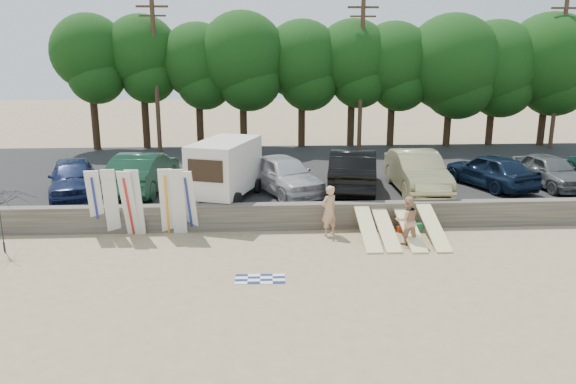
% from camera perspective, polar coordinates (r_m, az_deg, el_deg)
% --- Properties ---
extents(ground, '(120.00, 120.00, 0.00)m').
position_cam_1_polar(ground, '(19.21, 9.75, -6.31)').
color(ground, tan).
rests_on(ground, ground).
extents(seawall, '(44.00, 0.50, 1.00)m').
position_cam_1_polar(seawall, '(21.83, 8.07, -2.31)').
color(seawall, '#6B6356').
rests_on(seawall, ground).
extents(parking_lot, '(44.00, 14.50, 0.70)m').
position_cam_1_polar(parking_lot, '(29.02, 5.22, 1.66)').
color(parking_lot, '#282828').
rests_on(parking_lot, ground).
extents(treeline, '(33.11, 6.11, 8.23)m').
position_cam_1_polar(treeline, '(35.46, 7.42, 13.16)').
color(treeline, '#382616').
rests_on(treeline, parking_lot).
extents(utility_poles, '(25.80, 0.26, 9.00)m').
position_cam_1_polar(utility_poles, '(34.09, 7.46, 12.11)').
color(utility_poles, '#473321').
rests_on(utility_poles, parking_lot).
extents(box_trailer, '(3.07, 4.18, 2.40)m').
position_cam_1_polar(box_trailer, '(23.02, -6.43, 2.59)').
color(box_trailer, beige).
rests_on(box_trailer, parking_lot).
extents(car_0, '(3.11, 4.98, 1.58)m').
position_cam_1_polar(car_0, '(25.01, -20.99, 1.35)').
color(car_0, '#121D41').
rests_on(car_0, parking_lot).
extents(car_1, '(2.45, 5.44, 1.73)m').
position_cam_1_polar(car_1, '(24.91, -14.49, 1.99)').
color(car_1, '#143723').
rests_on(car_1, parking_lot).
extents(car_2, '(3.67, 5.13, 1.62)m').
position_cam_1_polar(car_2, '(23.89, -0.39, 1.80)').
color(car_2, '#B1B0B6').
rests_on(car_2, parking_lot).
extents(car_3, '(2.86, 5.74, 1.81)m').
position_cam_1_polar(car_3, '(24.51, 6.59, 2.25)').
color(car_3, black).
rests_on(car_3, parking_lot).
extents(car_4, '(1.93, 5.28, 1.73)m').
position_cam_1_polar(car_4, '(24.78, 12.97, 2.02)').
color(car_4, tan).
rests_on(car_4, parking_lot).
extents(car_5, '(3.29, 4.89, 1.54)m').
position_cam_1_polar(car_5, '(26.44, 19.90, 2.08)').
color(car_5, black).
rests_on(car_5, parking_lot).
extents(car_6, '(2.23, 4.43, 1.45)m').
position_cam_1_polar(car_6, '(27.57, 25.04, 1.95)').
color(car_6, '#4F5254').
rests_on(car_6, parking_lot).
extents(surfboard_upright_0, '(0.56, 0.80, 2.52)m').
position_cam_1_polar(surfboard_upright_0, '(21.67, -18.96, -1.00)').
color(surfboard_upright_0, silver).
rests_on(surfboard_upright_0, ground).
extents(surfboard_upright_1, '(0.53, 0.62, 2.56)m').
position_cam_1_polar(surfboard_upright_1, '(21.44, -17.53, -1.00)').
color(surfboard_upright_1, silver).
rests_on(surfboard_upright_1, ground).
extents(surfboard_upright_2, '(0.61, 0.79, 2.53)m').
position_cam_1_polar(surfboard_upright_2, '(21.14, -15.88, -1.12)').
color(surfboard_upright_2, silver).
rests_on(surfboard_upright_2, ground).
extents(surfboard_upright_3, '(0.54, 0.61, 2.56)m').
position_cam_1_polar(surfboard_upright_3, '(21.12, -15.25, -1.06)').
color(surfboard_upright_3, silver).
rests_on(surfboard_upright_3, ground).
extents(surfboard_upright_4, '(0.54, 0.62, 2.56)m').
position_cam_1_polar(surfboard_upright_4, '(21.02, -12.21, -0.94)').
color(surfboard_upright_4, silver).
rests_on(surfboard_upright_4, ground).
extents(surfboard_upright_5, '(0.50, 0.60, 2.56)m').
position_cam_1_polar(surfboard_upright_5, '(20.87, -11.09, -1.00)').
color(surfboard_upright_5, silver).
rests_on(surfboard_upright_5, ground).
extents(surfboard_upright_6, '(0.62, 0.90, 2.50)m').
position_cam_1_polar(surfboard_upright_6, '(20.88, -10.05, -1.02)').
color(surfboard_upright_6, silver).
rests_on(surfboard_upright_6, ground).
extents(surfboard_low_0, '(0.56, 2.88, 0.98)m').
position_cam_1_polar(surfboard_low_0, '(20.37, 8.06, -3.56)').
color(surfboard_low_0, '#EFDF96').
rests_on(surfboard_low_0, ground).
extents(surfboard_low_1, '(0.56, 2.91, 0.87)m').
position_cam_1_polar(surfboard_low_1, '(20.54, 9.89, -3.65)').
color(surfboard_low_1, '#EFDF96').
rests_on(surfboard_low_1, ground).
extents(surfboard_low_2, '(0.56, 2.92, 0.83)m').
position_cam_1_polar(surfboard_low_2, '(20.70, 12.27, -3.68)').
color(surfboard_low_2, '#EFDF96').
rests_on(surfboard_low_2, ground).
extents(surfboard_low_3, '(0.56, 2.87, 1.00)m').
position_cam_1_polar(surfboard_low_3, '(20.89, 14.51, -3.41)').
color(surfboard_low_3, '#EFDF96').
rests_on(surfboard_low_3, ground).
extents(beachgoer_a, '(0.82, 0.76, 1.89)m').
position_cam_1_polar(beachgoer_a, '(20.63, 4.18, -1.90)').
color(beachgoer_a, tan).
rests_on(beachgoer_a, ground).
extents(beachgoer_b, '(0.91, 0.75, 1.73)m').
position_cam_1_polar(beachgoer_b, '(20.13, 12.00, -2.84)').
color(beachgoer_b, tan).
rests_on(beachgoer_b, ground).
extents(cooler, '(0.43, 0.37, 0.32)m').
position_cam_1_polar(cooler, '(21.79, 12.91, -3.51)').
color(cooler, '#24854B').
rests_on(cooler, ground).
extents(gear_bag, '(0.33, 0.29, 0.22)m').
position_cam_1_polar(gear_bag, '(21.65, 11.40, -3.68)').
color(gear_bag, '#C13F16').
rests_on(gear_bag, ground).
extents(beach_towel, '(1.53, 1.53, 0.00)m').
position_cam_1_polar(beach_towel, '(17.06, -2.84, -8.81)').
color(beach_towel, white).
rests_on(beach_towel, ground).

